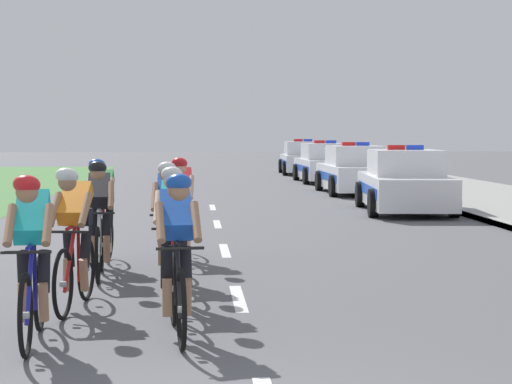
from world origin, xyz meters
TOP-DOWN VIEW (x-y plane):
  - kerb_edge at (5.65, 14.00)m, footprint 0.16×60.00m
  - lane_markings_centre at (0.00, 7.49)m, footprint 0.14×21.60m
  - cyclist_lead at (-1.94, 3.51)m, footprint 0.43×1.72m
  - cyclist_second at (-0.66, 3.65)m, footprint 0.44×1.72m
  - cyclist_third at (-1.77, 4.99)m, footprint 0.45×1.72m
  - cyclist_fourth at (-0.72, 5.20)m, footprint 0.42×1.72m
  - cyclist_fifth at (-1.72, 7.03)m, footprint 0.43×1.72m
  - cyclist_sixth at (-0.82, 6.72)m, footprint 0.42×1.72m
  - cyclist_seventh at (-1.79, 7.99)m, footprint 0.44×1.72m
  - cyclist_eighth at (-0.68, 8.53)m, footprint 0.43×1.72m
  - police_car_nearest at (4.52, 15.93)m, footprint 2.29×4.54m
  - police_car_second at (4.52, 22.20)m, footprint 2.01×4.41m
  - police_car_third at (4.52, 28.29)m, footprint 2.04×4.42m
  - police_car_furthest at (4.52, 34.74)m, footprint 2.12×4.46m

SIDE VIEW (x-z plane):
  - lane_markings_centre at x=0.00m, z-range 0.00..0.01m
  - kerb_edge at x=5.65m, z-range 0.00..0.13m
  - police_car_nearest at x=4.52m, z-range -0.12..1.48m
  - police_car_second at x=4.52m, z-range -0.12..1.48m
  - police_car_third at x=4.52m, z-range -0.12..1.48m
  - police_car_furthest at x=4.52m, z-range -0.12..1.48m
  - cyclist_lead at x=-1.94m, z-range 0.00..1.57m
  - cyclist_second at x=-0.66m, z-range 0.00..1.57m
  - cyclist_third at x=-1.77m, z-range 0.00..1.57m
  - cyclist_fourth at x=-0.72m, z-range 0.00..1.57m
  - cyclist_fifth at x=-1.72m, z-range 0.00..1.57m
  - cyclist_sixth at x=-0.82m, z-range 0.00..1.57m
  - cyclist_seventh at x=-1.79m, z-range 0.00..1.57m
  - cyclist_eighth at x=-0.68m, z-range 0.00..1.57m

